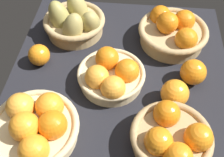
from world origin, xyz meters
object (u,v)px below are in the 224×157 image
(basket_far_right_pears, at_px, (75,22))
(loose_orange_side_gap, at_px, (175,93))
(basket_near_left, at_px, (172,139))
(loose_orange_front_gap, at_px, (39,55))
(basket_far_left, at_px, (35,127))
(basket_near_right, at_px, (173,31))
(basket_center, at_px, (111,75))
(loose_orange_back_gap, at_px, (193,72))

(basket_far_right_pears, bearing_deg, loose_orange_side_gap, -128.75)
(basket_near_left, bearing_deg, loose_orange_front_gap, 57.67)
(basket_far_left, height_order, basket_near_right, basket_near_right)
(loose_orange_side_gap, bearing_deg, loose_orange_front_gap, 74.98)
(basket_near_right, bearing_deg, basket_far_left, 137.95)
(basket_center, height_order, basket_near_right, basket_near_right)
(basket_far_left, relative_size, basket_center, 1.15)
(basket_near_right, distance_m, loose_orange_back_gap, 0.19)
(basket_far_left, xyz_separation_m, loose_orange_side_gap, (0.15, -0.37, -0.00))
(basket_center, bearing_deg, basket_far_right_pears, 34.19)
(basket_near_left, bearing_deg, basket_center, 41.49)
(basket_center, relative_size, loose_orange_side_gap, 2.55)
(loose_orange_front_gap, bearing_deg, basket_near_left, -122.33)
(basket_far_right_pears, distance_m, loose_orange_side_gap, 0.45)
(basket_far_right_pears, bearing_deg, basket_center, -145.81)
(basket_near_left, bearing_deg, loose_orange_back_gap, -17.53)
(basket_near_right, distance_m, loose_orange_side_gap, 0.27)
(basket_far_left, height_order, basket_near_left, basket_far_left)
(basket_near_left, bearing_deg, basket_near_right, -2.59)
(basket_far_right_pears, height_order, loose_orange_back_gap, basket_far_right_pears)
(basket_far_left, relative_size, loose_orange_front_gap, 3.40)
(basket_near_left, xyz_separation_m, loose_orange_front_gap, (0.27, 0.42, -0.01))
(basket_near_right, relative_size, loose_orange_back_gap, 2.99)
(basket_center, xyz_separation_m, basket_far_right_pears, (0.23, 0.16, 0.01))
(basket_center, relative_size, loose_orange_back_gap, 2.60)
(basket_far_right_pears, relative_size, loose_orange_side_gap, 2.81)
(basket_near_right, relative_size, loose_orange_front_gap, 3.40)
(basket_near_right, distance_m, basket_near_left, 0.42)
(basket_near_right, xyz_separation_m, basket_near_left, (-0.42, 0.02, 0.00))
(loose_orange_front_gap, distance_m, loose_orange_back_gap, 0.50)
(basket_far_right_pears, height_order, loose_orange_front_gap, basket_far_right_pears)
(basket_near_left, relative_size, loose_orange_back_gap, 2.61)
(basket_far_left, xyz_separation_m, loose_orange_front_gap, (0.27, 0.07, -0.01))
(loose_orange_back_gap, bearing_deg, loose_orange_side_gap, 145.59)
(basket_far_right_pears, distance_m, basket_near_left, 0.55)
(basket_far_right_pears, bearing_deg, basket_near_left, -142.22)
(basket_far_right_pears, height_order, loose_orange_side_gap, basket_far_right_pears)
(loose_orange_back_gap, bearing_deg, basket_far_right_pears, 65.00)
(loose_orange_side_gap, bearing_deg, loose_orange_back_gap, -34.41)
(basket_center, xyz_separation_m, loose_orange_front_gap, (0.07, 0.25, -0.00))
(basket_far_left, relative_size, basket_near_right, 1.00)
(basket_far_right_pears, xyz_separation_m, loose_orange_side_gap, (-0.28, -0.35, -0.01))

